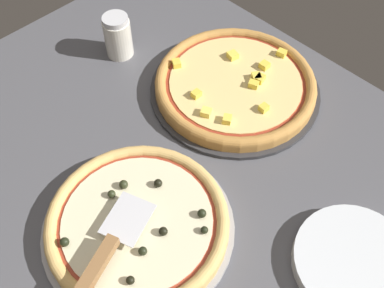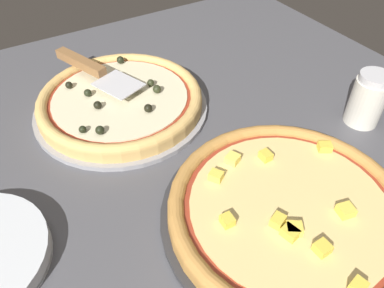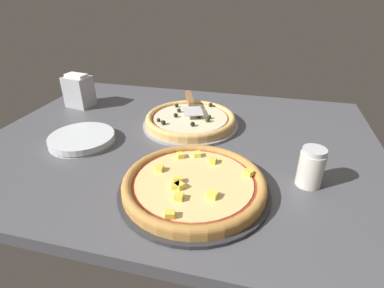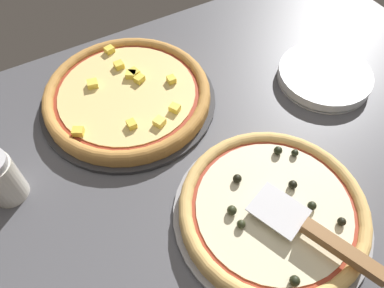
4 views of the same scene
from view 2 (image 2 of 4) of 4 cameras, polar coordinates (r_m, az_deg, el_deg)
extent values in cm
cube|color=#4C4C51|center=(73.29, -7.36, -1.00)|extent=(134.31, 104.29, 3.60)
cylinder|color=#939399|center=(80.63, -10.64, 5.43)|extent=(36.02, 36.02, 1.00)
cylinder|color=#DBAD60|center=(79.70, -10.79, 6.33)|extent=(33.86, 33.86, 2.14)
torus|color=#DBAD60|center=(79.08, -10.89, 6.95)|extent=(33.86, 33.86, 2.40)
cylinder|color=maroon|center=(79.04, -10.89, 6.99)|extent=(29.43, 29.43, 0.15)
cylinder|color=beige|center=(78.97, -10.91, 7.07)|extent=(27.76, 27.76, 0.40)
sphere|color=black|center=(79.24, -8.90, 8.42)|extent=(1.70, 1.70, 1.70)
sphere|color=black|center=(79.89, -15.60, 7.51)|extent=(1.58, 1.58, 1.58)
sphere|color=black|center=(69.76, -13.86, 2.06)|extent=(1.66, 1.66, 1.66)
sphere|color=black|center=(70.96, -16.33, 2.15)|extent=(1.39, 1.39, 1.39)
sphere|color=black|center=(75.91, -14.20, 5.76)|extent=(1.62, 1.62, 1.62)
sphere|color=black|center=(83.50, -18.25, 8.52)|extent=(1.49, 1.49, 1.49)
sphere|color=#282D19|center=(78.31, -5.38, 8.33)|extent=(1.73, 1.73, 1.73)
sphere|color=black|center=(73.29, -6.70, 5.43)|extent=(1.65, 1.65, 1.65)
sphere|color=black|center=(89.43, -10.87, 12.48)|extent=(1.69, 1.69, 1.69)
sphere|color=#282D19|center=(80.58, -6.31, 9.26)|extent=(1.51, 1.51, 1.51)
cylinder|color=#2D2D30|center=(61.42, 14.22, -10.60)|extent=(39.64, 39.64, 1.00)
cylinder|color=#B77F3D|center=(60.27, 14.45, -9.76)|extent=(37.26, 37.26, 1.94)
torus|color=#B77F3D|center=(59.53, 14.61, -9.19)|extent=(37.26, 37.26, 2.55)
cylinder|color=maroon|center=(59.47, 14.63, -9.14)|extent=(32.38, 32.38, 0.15)
cylinder|color=#E5C67A|center=(59.37, 14.65, -9.07)|extent=(30.55, 30.55, 0.40)
cube|color=#F4D64C|center=(60.32, 3.68, -4.87)|extent=(2.62, 2.73, 1.39)
cube|color=#F9E05B|center=(63.22, 6.21, -2.26)|extent=(2.77, 2.73, 1.39)
cube|color=yellow|center=(55.32, 14.71, -12.94)|extent=(2.30, 2.63, 1.39)
cube|color=#F4D64C|center=(60.23, 22.39, -9.36)|extent=(2.69, 2.62, 1.39)
cube|color=yellow|center=(55.16, 19.25, -14.76)|extent=(2.09, 2.05, 1.39)
cube|color=yellow|center=(68.93, 19.58, -0.42)|extent=(2.86, 2.72, 1.39)
cube|color=yellow|center=(55.01, 5.40, -11.52)|extent=(1.81, 1.97, 1.39)
cube|color=#F4D64C|center=(55.86, 15.31, -12.35)|extent=(2.93, 2.86, 1.39)
cube|color=yellow|center=(64.61, 11.15, -1.75)|extent=(1.72, 2.02, 1.39)
cube|color=yellow|center=(53.80, 23.99, -19.24)|extent=(2.42, 2.17, 1.39)
cube|color=yellow|center=(56.11, 12.94, -11.33)|extent=(2.67, 2.42, 1.39)
cube|color=silver|center=(79.10, -11.14, 8.91)|extent=(9.80, 10.98, 0.24)
cube|color=olive|center=(86.76, -16.61, 11.85)|extent=(7.10, 14.11, 2.00)
cylinder|color=silver|center=(81.37, 25.10, 5.85)|extent=(6.70, 6.70, 9.58)
cylinder|color=silver|center=(78.55, 26.27, 9.02)|extent=(6.17, 6.17, 1.40)
camera|label=1|loc=(0.87, -64.21, 46.73)|focal=42.00mm
camera|label=3|loc=(0.60, 96.80, -6.26)|focal=28.00mm
camera|label=4|loc=(0.95, -1.00, 51.78)|focal=35.00mm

